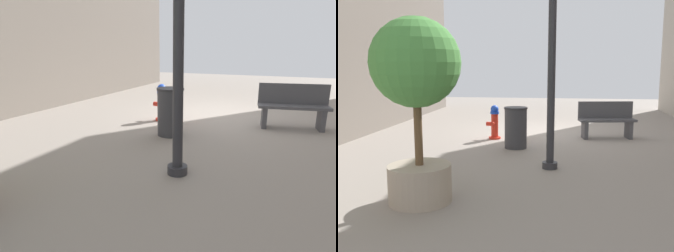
{
  "view_description": "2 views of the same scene",
  "coord_description": "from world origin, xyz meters",
  "views": [
    {
      "loc": [
        -1.69,
        7.42,
        1.71
      ],
      "look_at": [
        0.34,
        2.74,
        0.33
      ],
      "focal_mm": 31.29,
      "sensor_mm": 36.0,
      "label": 1
    },
    {
      "loc": [
        -0.43,
        10.78,
        1.87
      ],
      "look_at": [
        0.69,
        2.63,
        0.57
      ],
      "focal_mm": 40.76,
      "sensor_mm": 36.0,
      "label": 2
    }
  ],
  "objects": [
    {
      "name": "bench_near",
      "position": [
        -1.7,
        0.66,
        0.48
      ],
      "size": [
        1.5,
        0.68,
        0.95
      ],
      "color": "#4C4C51",
      "rests_on": "ground_plane"
    },
    {
      "name": "ground_plane",
      "position": [
        0.0,
        0.0,
        0.0
      ],
      "size": [
        23.4,
        23.4,
        0.0
      ],
      "primitive_type": "plane",
      "color": "gray"
    },
    {
      "name": "fire_hydrant",
      "position": [
        1.19,
        1.17,
        0.44
      ],
      "size": [
        0.38,
        0.41,
        0.88
      ],
      "color": "red",
      "rests_on": "ground_plane"
    },
    {
      "name": "trash_bin",
      "position": [
        0.52,
        2.22,
        0.47
      ],
      "size": [
        0.54,
        0.54,
        0.95
      ],
      "color": "#38383D",
      "rests_on": "ground_plane"
    }
  ]
}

